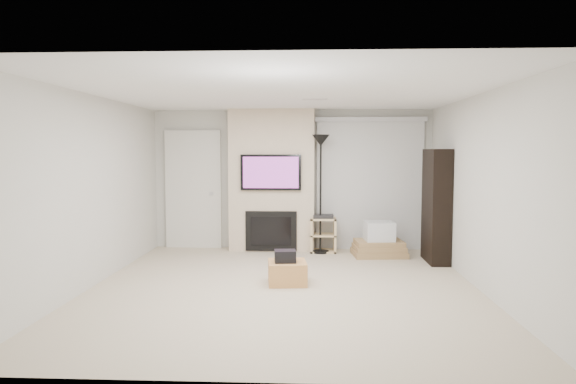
{
  "coord_description": "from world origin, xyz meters",
  "views": [
    {
      "loc": [
        0.36,
        -6.53,
        1.77
      ],
      "look_at": [
        0.0,
        1.2,
        1.15
      ],
      "focal_mm": 32.0,
      "sensor_mm": 36.0,
      "label": 1
    }
  ],
  "objects_px": {
    "ottoman": "(287,273)",
    "bookshelf": "(436,206)",
    "av_stand": "(323,232)",
    "floor_lamp": "(321,160)",
    "box_stack": "(379,243)"
  },
  "relations": [
    {
      "from": "floor_lamp",
      "to": "bookshelf",
      "type": "xyz_separation_m",
      "value": [
        1.83,
        -0.65,
        -0.71
      ]
    },
    {
      "from": "ottoman",
      "to": "box_stack",
      "type": "distance_m",
      "value": 2.39
    },
    {
      "from": "floor_lamp",
      "to": "av_stand",
      "type": "xyz_separation_m",
      "value": [
        0.05,
        0.08,
        -1.27
      ]
    },
    {
      "from": "floor_lamp",
      "to": "bookshelf",
      "type": "distance_m",
      "value": 2.07
    },
    {
      "from": "bookshelf",
      "to": "ottoman",
      "type": "bearing_deg",
      "value": -147.48
    },
    {
      "from": "ottoman",
      "to": "av_stand",
      "type": "distance_m",
      "value": 2.27
    },
    {
      "from": "floor_lamp",
      "to": "av_stand",
      "type": "bearing_deg",
      "value": 58.45
    },
    {
      "from": "ottoman",
      "to": "av_stand",
      "type": "relative_size",
      "value": 0.76
    },
    {
      "from": "ottoman",
      "to": "bookshelf",
      "type": "height_order",
      "value": "bookshelf"
    },
    {
      "from": "av_stand",
      "to": "bookshelf",
      "type": "height_order",
      "value": "bookshelf"
    },
    {
      "from": "floor_lamp",
      "to": "bookshelf",
      "type": "bearing_deg",
      "value": -19.52
    },
    {
      "from": "av_stand",
      "to": "bookshelf",
      "type": "xyz_separation_m",
      "value": [
        1.78,
        -0.73,
        0.55
      ]
    },
    {
      "from": "ottoman",
      "to": "bookshelf",
      "type": "relative_size",
      "value": 0.28
    },
    {
      "from": "ottoman",
      "to": "box_stack",
      "type": "xyz_separation_m",
      "value": [
        1.46,
        1.9,
        0.07
      ]
    },
    {
      "from": "av_stand",
      "to": "bookshelf",
      "type": "distance_m",
      "value": 2.0
    }
  ]
}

